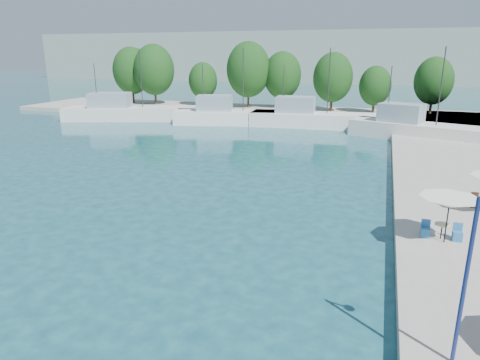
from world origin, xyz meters
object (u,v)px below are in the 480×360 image
(umbrella_white, at_px, (450,202))
(trawler_02, at_px, (229,116))
(trawler_03, at_px, (311,118))
(trawler_01, at_px, (127,112))
(trawler_04, at_px, (417,130))

(umbrella_white, bearing_deg, trawler_02, 124.46)
(umbrella_white, bearing_deg, trawler_03, 109.27)
(trawler_01, relative_size, trawler_04, 1.21)
(trawler_03, relative_size, trawler_04, 1.06)
(trawler_01, bearing_deg, umbrella_white, -59.30)
(trawler_03, distance_m, umbrella_white, 36.58)
(trawler_01, xyz_separation_m, trawler_04, (38.27, -2.59, 0.00))
(trawler_01, xyz_separation_m, trawler_03, (25.80, 2.25, 0.00))
(trawler_01, xyz_separation_m, trawler_02, (15.07, 0.97, 0.00))
(trawler_03, bearing_deg, umbrella_white, -74.72)
(trawler_03, bearing_deg, trawler_01, -179.01)
(trawler_02, bearing_deg, umbrella_white, -69.90)
(trawler_02, bearing_deg, trawler_01, 169.33)
(trawler_02, distance_m, trawler_03, 10.81)
(trawler_02, relative_size, umbrella_white, 5.76)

